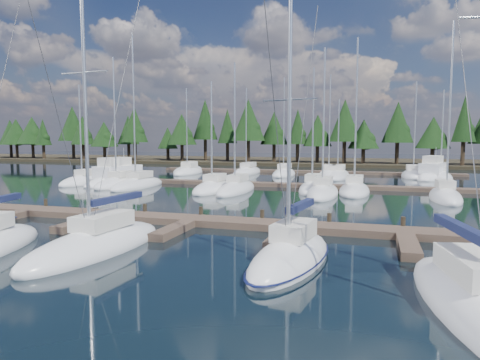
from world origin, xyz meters
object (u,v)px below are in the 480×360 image
(front_sailboat_5, at_px, (479,306))
(motor_yacht_right, at_px, (433,175))
(motor_yacht_left, at_px, (118,179))
(main_dock, at_px, (190,222))
(front_sailboat_3, at_px, (97,245))
(front_sailboat_4, at_px, (291,257))

(front_sailboat_5, bearing_deg, motor_yacht_right, 84.50)
(motor_yacht_left, bearing_deg, main_dock, -47.85)
(front_sailboat_3, relative_size, motor_yacht_left, 1.37)
(motor_yacht_left, bearing_deg, front_sailboat_5, -43.20)
(main_dock, relative_size, front_sailboat_4, 3.63)
(front_sailboat_5, bearing_deg, front_sailboat_3, 168.96)
(front_sailboat_4, bearing_deg, motor_yacht_right, 76.24)
(front_sailboat_4, height_order, motor_yacht_left, front_sailboat_4)
(front_sailboat_5, height_order, motor_yacht_left, front_sailboat_5)
(main_dock, distance_m, front_sailboat_3, 6.89)
(front_sailboat_4, bearing_deg, front_sailboat_3, -175.80)
(front_sailboat_4, distance_m, motor_yacht_right, 45.33)
(motor_yacht_right, bearing_deg, motor_yacht_left, -152.87)
(front_sailboat_4, distance_m, motor_yacht_left, 35.85)
(front_sailboat_3, distance_m, front_sailboat_5, 15.38)
(main_dock, bearing_deg, front_sailboat_3, -104.31)
(front_sailboat_4, height_order, front_sailboat_5, front_sailboat_5)
(front_sailboat_5, bearing_deg, motor_yacht_left, 136.80)
(front_sailboat_5, distance_m, motor_yacht_right, 47.85)
(main_dock, xyz_separation_m, front_sailboat_5, (13.39, -9.62, 0.09))
(motor_yacht_left, distance_m, motor_yacht_right, 40.20)
(main_dock, xyz_separation_m, front_sailboat_4, (7.19, -6.03, 0.08))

